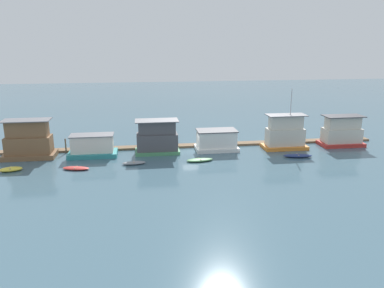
{
  "coord_description": "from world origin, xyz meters",
  "views": [
    {
      "loc": [
        -7.3,
        -52.8,
        15.76
      ],
      "look_at": [
        0.0,
        -1.0,
        1.4
      ],
      "focal_mm": 35.0,
      "sensor_mm": 36.0,
      "label": 1
    }
  ],
  "objects_px": {
    "houseboat_teal": "(93,146)",
    "dinghy_grey": "(134,163)",
    "dinghy_red": "(76,168)",
    "mooring_post_far_right": "(66,146)",
    "dinghy_green": "(200,160)",
    "mooring_post_near_left": "(273,141)",
    "houseboat_brown": "(29,142)",
    "dinghy_yellow": "(11,169)",
    "houseboat_orange": "(285,134)",
    "houseboat_green": "(157,138)",
    "houseboat_white": "(216,140)",
    "dinghy_navy": "(298,156)",
    "houseboat_red": "(342,133)"
  },
  "relations": [
    {
      "from": "houseboat_teal",
      "to": "houseboat_white",
      "type": "bearing_deg",
      "value": 1.87
    },
    {
      "from": "dinghy_yellow",
      "to": "mooring_post_far_right",
      "type": "xyz_separation_m",
      "value": [
        5.47,
        7.22,
        0.82
      ]
    },
    {
      "from": "dinghy_grey",
      "to": "mooring_post_near_left",
      "type": "bearing_deg",
      "value": 17.23
    },
    {
      "from": "houseboat_brown",
      "to": "dinghy_yellow",
      "type": "bearing_deg",
      "value": -98.85
    },
    {
      "from": "houseboat_teal",
      "to": "dinghy_red",
      "type": "bearing_deg",
      "value": -104.6
    },
    {
      "from": "houseboat_brown",
      "to": "houseboat_white",
      "type": "distance_m",
      "value": 26.7
    },
    {
      "from": "houseboat_brown",
      "to": "houseboat_green",
      "type": "xyz_separation_m",
      "value": [
        17.81,
        -0.12,
        -0.11
      ]
    },
    {
      "from": "houseboat_brown",
      "to": "dinghy_red",
      "type": "height_order",
      "value": "houseboat_brown"
    },
    {
      "from": "dinghy_navy",
      "to": "mooring_post_near_left",
      "type": "distance_m",
      "value": 6.8
    },
    {
      "from": "dinghy_green",
      "to": "houseboat_teal",
      "type": "bearing_deg",
      "value": 162.91
    },
    {
      "from": "dinghy_red",
      "to": "houseboat_brown",
      "type": "bearing_deg",
      "value": 139.29
    },
    {
      "from": "houseboat_orange",
      "to": "dinghy_green",
      "type": "relative_size",
      "value": 2.38
    },
    {
      "from": "houseboat_orange",
      "to": "houseboat_red",
      "type": "xyz_separation_m",
      "value": [
        9.41,
        0.38,
        -0.16
      ]
    },
    {
      "from": "houseboat_green",
      "to": "dinghy_yellow",
      "type": "xyz_separation_m",
      "value": [
        -18.69,
        -5.53,
        -1.96
      ]
    },
    {
      "from": "houseboat_brown",
      "to": "houseboat_green",
      "type": "height_order",
      "value": "houseboat_brown"
    },
    {
      "from": "mooring_post_near_left",
      "to": "houseboat_brown",
      "type": "bearing_deg",
      "value": -177.49
    },
    {
      "from": "dinghy_red",
      "to": "dinghy_grey",
      "type": "xyz_separation_m",
      "value": [
        7.3,
        1.04,
        0.03
      ]
    },
    {
      "from": "houseboat_orange",
      "to": "dinghy_green",
      "type": "xyz_separation_m",
      "value": [
        -13.81,
        -4.49,
        -2.04
      ]
    },
    {
      "from": "houseboat_white",
      "to": "dinghy_grey",
      "type": "bearing_deg",
      "value": -156.55
    },
    {
      "from": "dinghy_green",
      "to": "mooring_post_far_right",
      "type": "distance_m",
      "value": 19.84
    },
    {
      "from": "dinghy_red",
      "to": "dinghy_grey",
      "type": "relative_size",
      "value": 1.15
    },
    {
      "from": "houseboat_red",
      "to": "mooring_post_far_right",
      "type": "bearing_deg",
      "value": 177.82
    },
    {
      "from": "dinghy_grey",
      "to": "houseboat_orange",
      "type": "bearing_deg",
      "value": 11.7
    },
    {
      "from": "dinghy_navy",
      "to": "mooring_post_far_right",
      "type": "bearing_deg",
      "value": 168.49
    },
    {
      "from": "houseboat_green",
      "to": "houseboat_red",
      "type": "xyz_separation_m",
      "value": [
        28.74,
        0.1,
        -0.16
      ]
    },
    {
      "from": "dinghy_green",
      "to": "dinghy_navy",
      "type": "relative_size",
      "value": 0.92
    },
    {
      "from": "dinghy_yellow",
      "to": "mooring_post_far_right",
      "type": "bearing_deg",
      "value": 52.85
    },
    {
      "from": "houseboat_white",
      "to": "dinghy_yellow",
      "type": "xyz_separation_m",
      "value": [
        -27.56,
        -5.85,
        -1.21
      ]
    },
    {
      "from": "dinghy_red",
      "to": "mooring_post_far_right",
      "type": "relative_size",
      "value": 1.67
    },
    {
      "from": "dinghy_green",
      "to": "mooring_post_near_left",
      "type": "xyz_separation_m",
      "value": [
        12.64,
        6.47,
        0.45
      ]
    },
    {
      "from": "houseboat_green",
      "to": "houseboat_white",
      "type": "distance_m",
      "value": 8.91
    },
    {
      "from": "houseboat_green",
      "to": "houseboat_white",
      "type": "bearing_deg",
      "value": 2.11
    },
    {
      "from": "houseboat_teal",
      "to": "dinghy_grey",
      "type": "xyz_separation_m",
      "value": [
        5.8,
        -4.72,
        -1.21
      ]
    },
    {
      "from": "houseboat_teal",
      "to": "houseboat_green",
      "type": "xyz_separation_m",
      "value": [
        9.17,
        0.26,
        0.8
      ]
    },
    {
      "from": "houseboat_brown",
      "to": "houseboat_white",
      "type": "bearing_deg",
      "value": 0.45
    },
    {
      "from": "houseboat_white",
      "to": "dinghy_grey",
      "type": "height_order",
      "value": "houseboat_white"
    },
    {
      "from": "houseboat_green",
      "to": "dinghy_red",
      "type": "xyz_separation_m",
      "value": [
        -10.67,
        -6.03,
        -2.05
      ]
    },
    {
      "from": "houseboat_brown",
      "to": "houseboat_white",
      "type": "height_order",
      "value": "houseboat_brown"
    },
    {
      "from": "houseboat_teal",
      "to": "mooring_post_near_left",
      "type": "xyz_separation_m",
      "value": [
        27.33,
        1.96,
        -0.8
      ]
    },
    {
      "from": "houseboat_brown",
      "to": "houseboat_red",
      "type": "height_order",
      "value": "houseboat_brown"
    },
    {
      "from": "houseboat_teal",
      "to": "houseboat_green",
      "type": "distance_m",
      "value": 9.2
    },
    {
      "from": "houseboat_green",
      "to": "dinghy_yellow",
      "type": "bearing_deg",
      "value": -163.52
    },
    {
      "from": "houseboat_orange",
      "to": "mooring_post_far_right",
      "type": "relative_size",
      "value": 4.19
    },
    {
      "from": "dinghy_grey",
      "to": "dinghy_navy",
      "type": "height_order",
      "value": "dinghy_navy"
    },
    {
      "from": "houseboat_white",
      "to": "dinghy_navy",
      "type": "xyz_separation_m",
      "value": [
        10.6,
        -5.29,
        -1.24
      ]
    },
    {
      "from": "dinghy_yellow",
      "to": "dinghy_green",
      "type": "xyz_separation_m",
      "value": [
        24.21,
        0.75,
        -0.08
      ]
    },
    {
      "from": "houseboat_brown",
      "to": "houseboat_teal",
      "type": "xyz_separation_m",
      "value": [
        8.64,
        -0.38,
        -0.91
      ]
    },
    {
      "from": "houseboat_teal",
      "to": "houseboat_green",
      "type": "height_order",
      "value": "houseboat_green"
    },
    {
      "from": "dinghy_yellow",
      "to": "dinghy_grey",
      "type": "height_order",
      "value": "dinghy_yellow"
    },
    {
      "from": "houseboat_red",
      "to": "dinghy_grey",
      "type": "bearing_deg",
      "value": -171.01
    }
  ]
}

